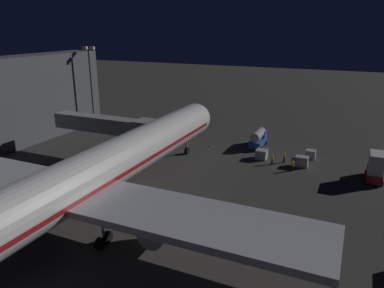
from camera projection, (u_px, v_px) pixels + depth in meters
name	position (u px, v px, depth m)	size (l,w,h in m)	color
ground_plane	(135.00, 191.00, 49.31)	(320.00, 320.00, 0.00)	#383533
airliner_at_gate	(65.00, 190.00, 36.89)	(51.95, 70.55, 19.53)	silver
jet_bridge	(112.00, 126.00, 60.37)	(19.23, 3.40, 7.00)	#9E9E99
apron_floodlight_mast	(91.00, 82.00, 76.84)	(2.90, 0.50, 17.08)	#59595E
catering_truck	(376.00, 167.00, 51.89)	(2.36, 5.10, 4.27)	maroon
fuel_tanker	(258.00, 138.00, 66.96)	(2.46, 5.72, 3.15)	#234C9E
baggage_container_near_belt	(302.00, 161.00, 57.60)	(1.90, 1.50, 1.65)	#B7BABF
baggage_container_mid_row	(262.00, 154.00, 60.93)	(1.74, 1.83, 1.57)	#B7BABF
baggage_container_far_row	(311.00, 154.00, 61.20)	(1.57, 1.53, 1.43)	#B7BABF
ground_crew_near_nose_gear	(293.00, 165.00, 55.71)	(0.40, 0.40, 1.79)	black
ground_crew_by_belt_loader	(284.00, 157.00, 59.12)	(0.40, 0.40, 1.70)	black
ground_crew_marshaller_fwd	(272.00, 159.00, 58.40)	(0.40, 0.40, 1.68)	black
traffic_cone_nose_port	(211.00, 145.00, 67.32)	(0.36, 0.36, 0.55)	orange
traffic_cone_nose_starboard	(189.00, 142.00, 69.04)	(0.36, 0.36, 0.55)	orange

